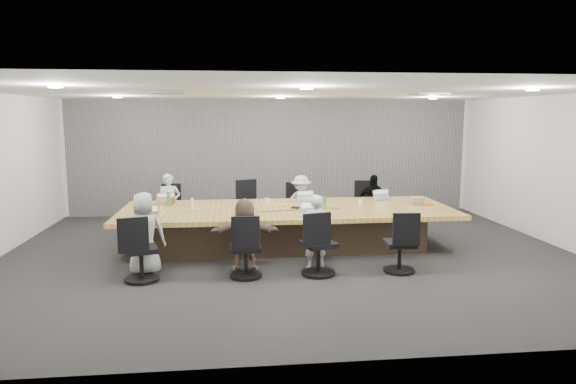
{
  "coord_description": "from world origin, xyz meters",
  "views": [
    {
      "loc": [
        -1.01,
        -8.68,
        2.41
      ],
      "look_at": [
        0.0,
        0.4,
        1.05
      ],
      "focal_mm": 32.0,
      "sensor_mm": 36.0,
      "label": 1
    }
  ],
  "objects": [
    {
      "name": "floor",
      "position": [
        0.0,
        0.0,
        0.0
      ],
      "size": [
        10.0,
        8.0,
        0.0
      ],
      "primitive_type": "cube",
      "color": "#252526",
      "rests_on": "ground"
    },
    {
      "name": "ceiling",
      "position": [
        0.0,
        0.0,
        2.8
      ],
      "size": [
        10.0,
        8.0,
        0.0
      ],
      "primitive_type": "cube",
      "color": "white",
      "rests_on": "wall_back"
    },
    {
      "name": "wall_back",
      "position": [
        0.0,
        4.0,
        1.4
      ],
      "size": [
        10.0,
        0.0,
        2.8
      ],
      "primitive_type": "cube",
      "rotation": [
        1.57,
        0.0,
        0.0
      ],
      "color": "silver",
      "rests_on": "ground"
    },
    {
      "name": "wall_front",
      "position": [
        0.0,
        -4.0,
        1.4
      ],
      "size": [
        10.0,
        0.0,
        2.8
      ],
      "primitive_type": "cube",
      "rotation": [
        -1.57,
        0.0,
        0.0
      ],
      "color": "silver",
      "rests_on": "ground"
    },
    {
      "name": "wall_right",
      "position": [
        5.0,
        0.0,
        1.4
      ],
      "size": [
        0.0,
        8.0,
        2.8
      ],
      "primitive_type": "cube",
      "rotation": [
        1.57,
        0.0,
        -1.57
      ],
      "color": "silver",
      "rests_on": "ground"
    },
    {
      "name": "curtain",
      "position": [
        0.0,
        3.92,
        1.4
      ],
      "size": [
        9.8,
        0.04,
        2.8
      ],
      "primitive_type": "cube",
      "color": "slate",
      "rests_on": "ground"
    },
    {
      "name": "conference_table",
      "position": [
        0.0,
        0.5,
        0.4
      ],
      "size": [
        6.0,
        2.2,
        0.74
      ],
      "color": "#3B2C1E",
      "rests_on": "ground"
    },
    {
      "name": "chair_0",
      "position": [
        -2.28,
        2.2,
        0.37
      ],
      "size": [
        0.55,
        0.55,
        0.75
      ],
      "primitive_type": null,
      "rotation": [
        0.0,
        0.0,
        3.06
      ],
      "color": "black",
      "rests_on": "ground"
    },
    {
      "name": "chair_1",
      "position": [
        -0.77,
        2.2,
        0.43
      ],
      "size": [
        0.74,
        0.74,
        0.87
      ],
      "primitive_type": null,
      "rotation": [
        0.0,
        0.0,
        3.47
      ],
      "color": "black",
      "rests_on": "ground"
    },
    {
      "name": "chair_2",
      "position": [
        0.44,
        2.2,
        0.37
      ],
      "size": [
        0.62,
        0.62,
        0.73
      ],
      "primitive_type": null,
      "rotation": [
        0.0,
        0.0,
        2.84
      ],
      "color": "black",
      "rests_on": "ground"
    },
    {
      "name": "chair_3",
      "position": [
        1.98,
        2.2,
        0.38
      ],
      "size": [
        0.63,
        0.63,
        0.77
      ],
      "primitive_type": null,
      "rotation": [
        0.0,
        0.0,
        2.89
      ],
      "color": "black",
      "rests_on": "ground"
    },
    {
      "name": "chair_4",
      "position": [
        -2.34,
        -1.2,
        0.39
      ],
      "size": [
        0.66,
        0.66,
        0.79
      ],
      "primitive_type": null,
      "rotation": [
        0.0,
        0.0,
        0.28
      ],
      "color": "black",
      "rests_on": "ground"
    },
    {
      "name": "chair_5",
      "position": [
        -0.82,
        -1.2,
        0.38
      ],
      "size": [
        0.52,
        0.52,
        0.76
      ],
      "primitive_type": null,
      "rotation": [
        0.0,
        0.0,
        0.02
      ],
      "color": "black",
      "rests_on": "ground"
    },
    {
      "name": "chair_6",
      "position": [
        0.29,
        -1.2,
        0.4
      ],
      "size": [
        0.67,
        0.67,
        0.8
      ],
      "primitive_type": null,
      "rotation": [
        0.0,
        0.0,
        0.29
      ],
      "color": "black",
      "rests_on": "ground"
    },
    {
      "name": "chair_7",
      "position": [
        1.56,
        -1.2,
        0.38
      ],
      "size": [
        0.54,
        0.54,
        0.76
      ],
      "primitive_type": null,
      "rotation": [
        0.0,
        0.0,
        -0.07
      ],
      "color": "black",
      "rests_on": "ground"
    },
    {
      "name": "person_0",
      "position": [
        -2.28,
        1.85,
        0.62
      ],
      "size": [
        0.5,
        0.37,
        1.24
      ],
      "primitive_type": "imported",
      "rotation": [
        0.0,
        0.0,
        6.45
      ],
      "color": "#A8B8BF",
      "rests_on": "ground"
    },
    {
      "name": "laptop_0",
      "position": [
        -2.28,
        1.3,
        0.75
      ],
      "size": [
        0.38,
        0.28,
        0.02
      ],
      "primitive_type": "cube",
      "rotation": [
        0.0,
        0.0,
        3.02
      ],
      "color": "#8C6647",
      "rests_on": "conference_table"
    },
    {
      "name": "person_2",
      "position": [
        0.44,
        1.85,
        0.59
      ],
      "size": [
        0.8,
        0.51,
        1.18
      ],
      "primitive_type": "imported",
      "rotation": [
        0.0,
        0.0,
        6.19
      ],
      "color": "#AAAAAA",
      "rests_on": "ground"
    },
    {
      "name": "laptop_2",
      "position": [
        0.44,
        1.3,
        0.75
      ],
      "size": [
        0.36,
        0.27,
        0.02
      ],
      "primitive_type": "cube",
      "rotation": [
        0.0,
        0.0,
        3.26
      ],
      "color": "#B2B2B7",
      "rests_on": "conference_table"
    },
    {
      "name": "person_3",
      "position": [
        1.98,
        1.85,
        0.59
      ],
      "size": [
        0.71,
        0.35,
        1.18
      ],
      "primitive_type": "imported",
      "rotation": [
        0.0,
        0.0,
        6.19
      ],
      "color": "black",
      "rests_on": "ground"
    },
    {
      "name": "laptop_3",
      "position": [
        1.98,
        1.3,
        0.75
      ],
      "size": [
        0.38,
        0.31,
        0.02
      ],
      "primitive_type": "cube",
      "rotation": [
        0.0,
        0.0,
        3.38
      ],
      "color": "#B2B2B7",
      "rests_on": "conference_table"
    },
    {
      "name": "person_4",
      "position": [
        -2.34,
        -0.85,
        0.64
      ],
      "size": [
        0.65,
        0.44,
        1.27
      ],
      "primitive_type": "imported",
      "rotation": [
        0.0,
        0.0,
        3.21
      ],
      "color": "#9CA49C",
      "rests_on": "ground"
    },
    {
      "name": "laptop_4",
      "position": [
        -2.34,
        -0.3,
        0.75
      ],
      "size": [
        0.3,
        0.21,
        0.02
      ],
      "primitive_type": "cube",
      "rotation": [
        0.0,
        0.0,
        -0.08
      ],
      "color": "#8C6647",
      "rests_on": "conference_table"
    },
    {
      "name": "person_5",
      "position": [
        -0.82,
        -0.85,
        0.58
      ],
      "size": [
        1.08,
        0.35,
        1.16
      ],
      "primitive_type": "imported",
      "rotation": [
        0.0,
        0.0,
        3.15
      ],
      "color": "brown",
      "rests_on": "ground"
    },
    {
      "name": "laptop_5",
      "position": [
        -0.82,
        -0.3,
        0.75
      ],
      "size": [
        0.34,
        0.25,
        0.02
      ],
      "primitive_type": "cube",
      "rotation": [
        0.0,
        0.0,
        0.11
      ],
      "color": "#B2B2B7",
      "rests_on": "conference_table"
    },
    {
      "name": "person_6",
      "position": [
        0.29,
        -0.85,
        0.6
      ],
      "size": [
        0.48,
        0.37,
        1.19
      ],
      "primitive_type": "imported",
      "rotation": [
        0.0,
        0.0,
        3.35
      ],
      "color": "silver",
      "rests_on": "ground"
    },
    {
      "name": "laptop_6",
      "position": [
        0.29,
        -0.3,
        0.75
      ],
      "size": [
        0.38,
        0.3,
        0.02
      ],
      "primitive_type": "cube",
      "rotation": [
        0.0,
        0.0,
        0.19
      ],
      "color": "#B2B2B7",
      "rests_on": "conference_table"
    },
    {
      "name": "bottle_green_left",
      "position": [
        -2.18,
        0.92,
        0.87
      ],
      "size": [
        0.1,
        0.1,
        0.27
      ],
      "primitive_type": "cylinder",
      "rotation": [
        0.0,
        0.0,
        0.4
      ],
      "color": "#3C7C38",
      "rests_on": "conference_table"
    },
    {
      "name": "bottle_green_right",
      "position": [
        0.65,
        0.31,
        0.86
      ],
      "size": [
        0.08,
        0.08,
        0.23
      ],
      "primitive_type": "cylinder",
      "rotation": [
        0.0,
        0.0,
        -0.39
      ],
      "color": "#3C7C38",
      "rests_on": "conference_table"
    },
    {
      "name": "bottle_clear",
      "position": [
        -1.72,
        0.56,
        0.84
      ],
      "size": [
        0.07,
        0.07,
        0.2
      ],
      "primitive_type": "cylinder",
      "rotation": [
        0.0,
        0.0,
        0.09
      ],
      "color": "silver",
      "rests_on": "conference_table"
    },
    {
      "name": "cup_white_far",
      "position": [
        -0.34,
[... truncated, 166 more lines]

